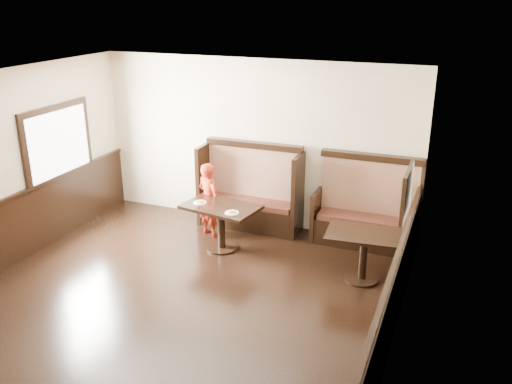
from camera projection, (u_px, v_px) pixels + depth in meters
The scene contains 9 objects.
ground at pixel (148, 329), 6.45m from camera, with size 7.00×7.00×0.00m, color black.
room_shell at pixel (135, 265), 6.57m from camera, with size 7.00×7.00×7.00m.
booth_main at pixel (251, 197), 9.14m from camera, with size 1.75×0.72×1.45m.
booth_neighbor at pixel (366, 216), 8.49m from camera, with size 1.65×0.72×1.45m.
table_main at pixel (221, 216), 8.29m from camera, with size 1.24×0.89×0.72m.
table_neighbor at pixel (364, 245), 7.39m from camera, with size 1.08×0.76×0.71m.
child at pixel (209, 200), 8.76m from camera, with size 0.45×0.30×1.24m, color #A32411.
pizza_plate_left at pixel (200, 202), 8.33m from camera, with size 0.20×0.20×0.04m.
pizza_plate_right at pixel (232, 212), 7.95m from camera, with size 0.21×0.21×0.04m.
Camera 1 is at (3.22, -4.62, 3.78)m, focal length 38.00 mm.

